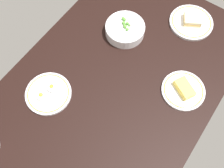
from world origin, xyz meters
TOP-DOWN VIEW (x-y plane):
  - dining_table at (0.00, 0.00)cm, footprint 128.82×80.42cm
  - bowl_peas at (25.47, 10.60)cm, footprint 17.86×17.86cm
  - plate_eggs at (-17.98, 19.31)cm, footprint 18.91×18.91cm
  - plate_sandwich at (47.70, -11.77)cm, footprint 20.18×20.18cm
  - plate_cheese at (14.90, -25.42)cm, footprint 17.95×17.95cm

SIDE VIEW (x-z plane):
  - dining_table at x=0.00cm, z-range 0.00..4.00cm
  - plate_eggs at x=-17.98cm, z-range 2.85..7.22cm
  - plate_cheese at x=14.90cm, z-range 3.03..7.29cm
  - plate_sandwich at x=47.70cm, z-range 2.97..7.49cm
  - bowl_peas at x=25.47cm, z-range 3.61..9.91cm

